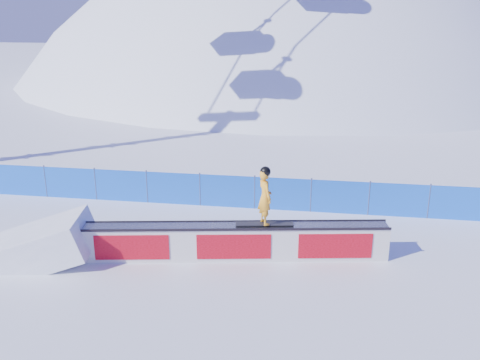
# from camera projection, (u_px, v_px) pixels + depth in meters

# --- Properties ---
(ground) EXTENTS (160.00, 160.00, 0.00)m
(ground) POSITION_uv_depth(u_px,v_px,m) (200.00, 264.00, 15.21)
(ground) COLOR white
(ground) RESTS_ON ground
(snow_hill) EXTENTS (64.00, 64.00, 64.00)m
(snow_hill) POSITION_uv_depth(u_px,v_px,m) (287.00, 236.00, 60.29)
(snow_hill) COLOR white
(snow_hill) RESTS_ON ground
(safety_fence) EXTENTS (22.05, 0.05, 1.30)m
(safety_fence) POSITION_uv_depth(u_px,v_px,m) (227.00, 191.00, 19.24)
(safety_fence) COLOR blue
(safety_fence) RESTS_ON ground
(rail_box) EXTENTS (8.85, 2.11, 1.06)m
(rail_box) POSITION_uv_depth(u_px,v_px,m) (234.00, 242.00, 15.38)
(rail_box) COLOR silver
(rail_box) RESTS_ON ground
(snow_ramp) EXTENTS (3.28, 2.36, 1.87)m
(snow_ramp) POSITION_uv_depth(u_px,v_px,m) (42.00, 260.00, 15.46)
(snow_ramp) COLOR white
(snow_ramp) RESTS_ON ground
(snowboarder) EXTENTS (1.67, 0.69, 1.72)m
(snowboarder) POSITION_uv_depth(u_px,v_px,m) (265.00, 196.00, 14.95)
(snowboarder) COLOR black
(snowboarder) RESTS_ON rail_box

